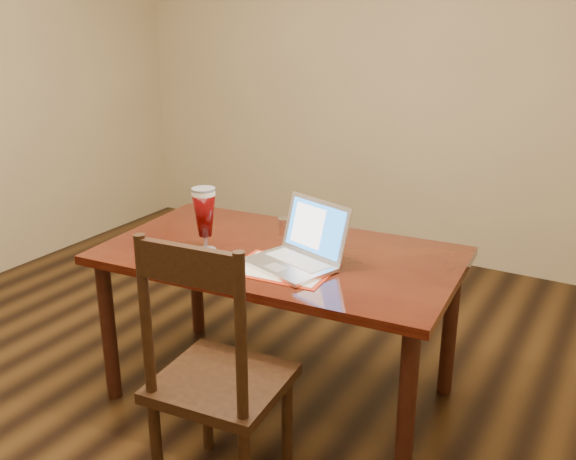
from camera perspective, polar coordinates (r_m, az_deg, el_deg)
The scene contains 4 objects.
ground at distance 3.09m, azimuth -8.55°, elevation -16.35°, with size 5.00×5.00×0.00m, color black.
room_shell at distance 2.52m, azimuth -10.62°, elevation 18.30°, with size 4.51×5.01×2.71m.
dining_table at distance 2.92m, azimuth -0.88°, elevation -3.38°, with size 1.65×1.01×1.04m.
dining_chair at distance 2.41m, azimuth -6.42°, elevation -13.03°, with size 0.50×0.48×1.08m.
Camera 1 is at (1.63, -1.93, 1.79)m, focal length 40.00 mm.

